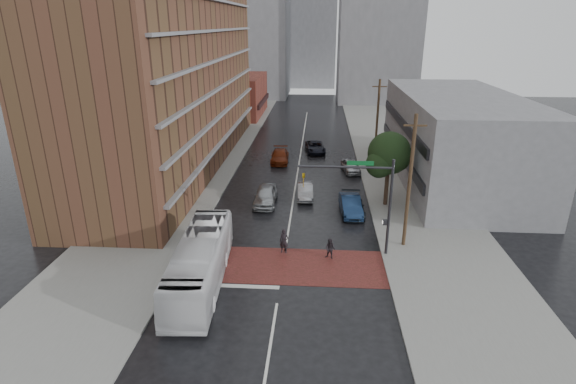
# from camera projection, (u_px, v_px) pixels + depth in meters

# --- Properties ---
(ground) EXTENTS (160.00, 160.00, 0.00)m
(ground) POSITION_uv_depth(u_px,v_px,m) (282.00, 269.00, 30.59)
(ground) COLOR black
(ground) RESTS_ON ground
(crosswalk) EXTENTS (14.00, 5.00, 0.02)m
(crosswalk) POSITION_uv_depth(u_px,v_px,m) (283.00, 265.00, 31.05)
(crosswalk) COLOR maroon
(crosswalk) RESTS_ON ground
(sidewalk_west) EXTENTS (9.00, 90.00, 0.15)m
(sidewalk_west) POSITION_uv_depth(u_px,v_px,m) (205.00, 160.00, 54.64)
(sidewalk_west) COLOR gray
(sidewalk_west) RESTS_ON ground
(sidewalk_east) EXTENTS (9.00, 90.00, 0.15)m
(sidewalk_east) POSITION_uv_depth(u_px,v_px,m) (396.00, 164.00, 53.15)
(sidewalk_east) COLOR gray
(sidewalk_east) RESTS_ON ground
(apartment_block) EXTENTS (10.00, 44.00, 28.00)m
(apartment_block) POSITION_uv_depth(u_px,v_px,m) (172.00, 40.00, 48.95)
(apartment_block) COLOR brown
(apartment_block) RESTS_ON ground
(storefront_west) EXTENTS (8.00, 16.00, 7.00)m
(storefront_west) POSITION_uv_depth(u_px,v_px,m) (240.00, 96.00, 80.53)
(storefront_west) COLOR brown
(storefront_west) RESTS_ON ground
(building_east) EXTENTS (11.00, 26.00, 9.00)m
(building_east) POSITION_uv_depth(u_px,v_px,m) (456.00, 138.00, 46.60)
(building_east) COLOR gray
(building_east) RESTS_ON ground
(distant_tower_west) EXTENTS (18.00, 16.00, 32.00)m
(distant_tower_west) POSITION_uv_depth(u_px,v_px,m) (247.00, 22.00, 98.64)
(distant_tower_west) COLOR gray
(distant_tower_west) RESTS_ON ground
(distant_tower_east) EXTENTS (16.00, 14.00, 36.00)m
(distant_tower_east) POSITION_uv_depth(u_px,v_px,m) (380.00, 11.00, 90.53)
(distant_tower_east) COLOR gray
(distant_tower_east) RESTS_ON ground
(distant_tower_center) EXTENTS (12.00, 10.00, 24.00)m
(distant_tower_center) POSITION_uv_depth(u_px,v_px,m) (312.00, 38.00, 115.02)
(distant_tower_center) COLOR gray
(distant_tower_center) RESTS_ON ground
(street_tree) EXTENTS (4.20, 4.10, 6.90)m
(street_tree) POSITION_uv_depth(u_px,v_px,m) (389.00, 156.00, 39.60)
(street_tree) COLOR #332319
(street_tree) RESTS_ON ground
(signal_mast) EXTENTS (6.50, 0.30, 7.20)m
(signal_mast) POSITION_uv_depth(u_px,v_px,m) (370.00, 194.00, 30.87)
(signal_mast) COLOR #2D2D33
(signal_mast) RESTS_ON ground
(utility_pole_near) EXTENTS (1.60, 0.26, 10.00)m
(utility_pole_near) POSITION_uv_depth(u_px,v_px,m) (410.00, 182.00, 31.94)
(utility_pole_near) COLOR #473321
(utility_pole_near) RESTS_ON ground
(utility_pole_far) EXTENTS (1.60, 0.26, 10.00)m
(utility_pole_far) POSITION_uv_depth(u_px,v_px,m) (377.00, 123.00, 50.60)
(utility_pole_far) COLOR #473321
(utility_pole_far) RESTS_ON ground
(transit_bus) EXTENTS (3.36, 11.50, 3.16)m
(transit_bus) POSITION_uv_depth(u_px,v_px,m) (200.00, 262.00, 28.36)
(transit_bus) COLOR silver
(transit_bus) RESTS_ON ground
(pedestrian_a) EXTENTS (0.75, 0.56, 1.85)m
(pedestrian_a) POSITION_uv_depth(u_px,v_px,m) (284.00, 241.00, 32.48)
(pedestrian_a) COLOR black
(pedestrian_a) RESTS_ON ground
(pedestrian_b) EXTENTS (0.91, 0.81, 1.54)m
(pedestrian_b) POSITION_uv_depth(u_px,v_px,m) (330.00, 249.00, 31.73)
(pedestrian_b) COLOR black
(pedestrian_b) RESTS_ON ground
(car_travel_a) EXTENTS (2.00, 4.95, 1.68)m
(car_travel_a) POSITION_uv_depth(u_px,v_px,m) (265.00, 196.00, 41.30)
(car_travel_a) COLOR #A3A7AB
(car_travel_a) RESTS_ON ground
(car_travel_b) EXTENTS (1.67, 4.25, 1.38)m
(car_travel_b) POSITION_uv_depth(u_px,v_px,m) (305.00, 191.00, 42.94)
(car_travel_b) COLOR #9A9BA1
(car_travel_b) RESTS_ON ground
(car_travel_c) EXTENTS (2.23, 5.12, 1.47)m
(car_travel_c) POSITION_uv_depth(u_px,v_px,m) (280.00, 156.00, 53.88)
(car_travel_c) COLOR #67210B
(car_travel_c) RESTS_ON ground
(suv_travel) EXTENTS (2.93, 5.21, 1.37)m
(suv_travel) POSITION_uv_depth(u_px,v_px,m) (315.00, 147.00, 58.06)
(suv_travel) COLOR black
(suv_travel) RESTS_ON ground
(car_parked_near) EXTENTS (1.98, 4.86, 1.57)m
(car_parked_near) POSITION_uv_depth(u_px,v_px,m) (351.00, 205.00, 39.31)
(car_parked_near) COLOR #152A4C
(car_parked_near) RESTS_ON ground
(car_parked_mid) EXTENTS (2.04, 4.92, 1.42)m
(car_parked_mid) POSITION_uv_depth(u_px,v_px,m) (352.00, 206.00, 39.32)
(car_parked_mid) COLOR black
(car_parked_mid) RESTS_ON ground
(car_parked_far) EXTENTS (2.38, 4.37, 1.41)m
(car_parked_far) POSITION_uv_depth(u_px,v_px,m) (351.00, 166.00, 50.31)
(car_parked_far) COLOR #AAACB2
(car_parked_far) RESTS_ON ground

